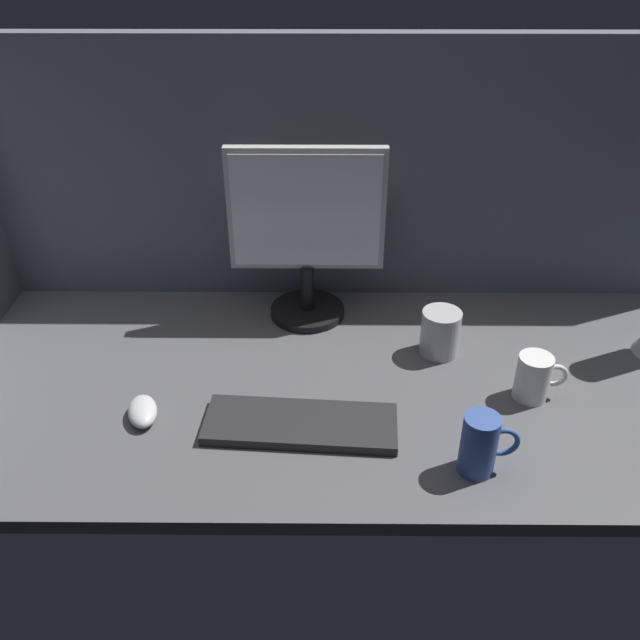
{
  "coord_description": "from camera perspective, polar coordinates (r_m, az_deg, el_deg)",
  "views": [
    {
      "loc": [
        -6.6,
        -114.06,
        87.54
      ],
      "look_at": [
        -4.27,
        0.0,
        14.0
      ],
      "focal_mm": 37.52,
      "sensor_mm": 36.0,
      "label": 1
    }
  ],
  "objects": [
    {
      "name": "monitor",
      "position": [
        1.54,
        -1.15,
        7.73
      ],
      "size": [
        35.65,
        18.0,
        41.57
      ],
      "color": "black",
      "rests_on": "ground_plane"
    },
    {
      "name": "ground_plane",
      "position": [
        1.45,
        2.95,
        -5.18
      ],
      "size": [
        180.0,
        80.0,
        3.0
      ],
      "primitive_type": "cube",
      "color": "#515156"
    },
    {
      "name": "mug_ceramic_white",
      "position": [
        1.42,
        17.79,
        -4.67
      ],
      "size": [
        10.43,
        6.95,
        9.89
      ],
      "color": "white",
      "rests_on": "ground_plane"
    },
    {
      "name": "mug_ceramic_blue",
      "position": [
        1.22,
        13.52,
        -10.26
      ],
      "size": [
        10.39,
        6.44,
        12.07
      ],
      "color": "#38569E",
      "rests_on": "ground_plane"
    },
    {
      "name": "keyboard",
      "position": [
        1.3,
        -1.66,
        -8.88
      ],
      "size": [
        37.81,
        15.52,
        2.0
      ],
      "primitive_type": "cube",
      "rotation": [
        0.0,
        0.0,
        -0.07
      ],
      "color": "#262628",
      "rests_on": "ground_plane"
    },
    {
      "name": "mouse",
      "position": [
        1.36,
        -14.89,
        -7.53
      ],
      "size": [
        7.96,
        10.75,
        3.4
      ],
      "primitive_type": "ellipsoid",
      "rotation": [
        0.0,
        0.0,
        0.27
      ],
      "color": "silver",
      "rests_on": "ground_plane"
    },
    {
      "name": "cubicle_wall_back",
      "position": [
        1.62,
        2.79,
        12.4
      ],
      "size": [
        180.0,
        5.0,
        62.45
      ],
      "color": "#565B66",
      "rests_on": "ground_plane"
    },
    {
      "name": "mug_steel",
      "position": [
        1.5,
        10.22,
        -1.07
      ],
      "size": [
        8.7,
        8.7,
        10.54
      ],
      "color": "#B2B2B7",
      "rests_on": "ground_plane"
    }
  ]
}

